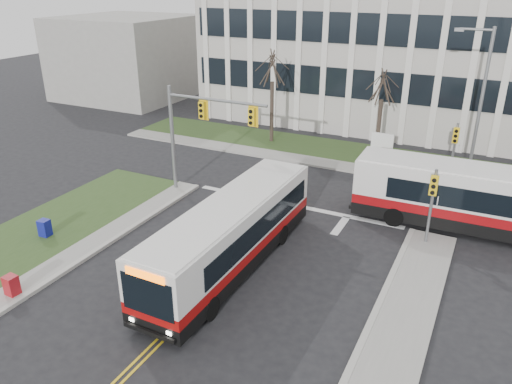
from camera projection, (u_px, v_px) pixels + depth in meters
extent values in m
plane|color=black|center=(221.00, 280.00, 21.00)|extent=(120.00, 120.00, 0.00)
cube|color=#9E9B93|center=(4.00, 297.00, 19.73)|extent=(1.20, 26.00, 0.14)
cube|color=#9E9B93|center=(411.00, 177.00, 31.40)|extent=(44.00, 1.60, 0.14)
cube|color=#30471E|center=(419.00, 164.00, 33.70)|extent=(44.00, 5.00, 0.12)
cube|color=#B7B1A9|center=(454.00, 51.00, 41.16)|extent=(40.00, 16.00, 12.00)
cube|color=#9E9B93|center=(128.00, 57.00, 51.35)|extent=(12.00, 12.00, 8.00)
cylinder|color=slate|center=(173.00, 139.00, 28.65)|extent=(0.22, 0.22, 6.20)
cylinder|color=slate|center=(216.00, 100.00, 26.38)|extent=(6.00, 0.16, 0.16)
cube|color=yellow|center=(202.00, 110.00, 26.83)|extent=(0.34, 0.24, 0.92)
cube|color=yellow|center=(252.00, 117.00, 25.60)|extent=(0.34, 0.24, 0.92)
cylinder|color=slate|center=(431.00, 208.00, 23.04)|extent=(0.14, 0.14, 3.80)
cube|color=yellow|center=(434.00, 186.00, 22.40)|extent=(0.34, 0.24, 0.92)
cylinder|color=slate|center=(453.00, 154.00, 30.01)|extent=(0.14, 0.14, 3.80)
cube|color=yellow|center=(456.00, 135.00, 29.37)|extent=(0.34, 0.24, 0.92)
cylinder|color=slate|center=(480.00, 109.00, 29.10)|extent=(0.20, 0.20, 9.20)
cylinder|color=slate|center=(477.00, 29.00, 27.70)|extent=(1.80, 0.14, 0.14)
cube|color=slate|center=(459.00, 30.00, 28.09)|extent=(0.50, 0.25, 0.18)
cylinder|color=slate|center=(372.00, 153.00, 34.38)|extent=(0.08, 0.08, 1.00)
cylinder|color=slate|center=(390.00, 156.00, 33.89)|extent=(0.08, 0.08, 1.00)
cube|color=white|center=(382.00, 145.00, 33.85)|extent=(1.50, 0.12, 1.60)
cylinder|color=#42352B|center=(272.00, 113.00, 37.29)|extent=(0.28, 0.28, 4.62)
cylinder|color=#42352B|center=(378.00, 129.00, 34.29)|extent=(0.28, 0.28, 4.09)
cube|color=navy|center=(45.00, 229.00, 24.18)|extent=(0.52, 0.48, 0.95)
cube|color=maroon|center=(12.00, 287.00, 19.71)|extent=(0.53, 0.48, 0.95)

